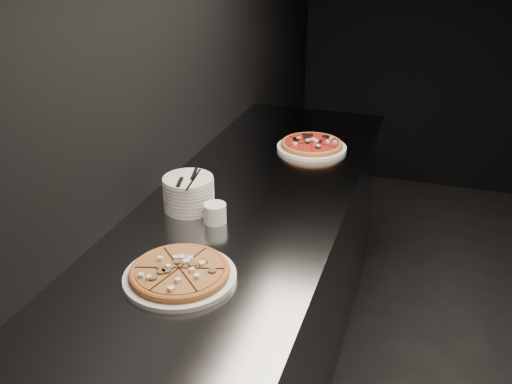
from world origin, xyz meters
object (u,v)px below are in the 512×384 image
(counter, at_px, (246,304))
(pizza_tomato, at_px, (312,145))
(plate_stack, at_px, (189,193))
(cutlery, at_px, (188,179))
(ramekin, at_px, (215,213))
(pizza_mushroom, at_px, (180,273))

(counter, bearing_deg, pizza_tomato, 79.97)
(pizza_tomato, relative_size, plate_stack, 1.94)
(cutlery, distance_m, ramekin, 0.16)
(pizza_tomato, height_order, plate_stack, plate_stack)
(pizza_mushroom, bearing_deg, cutlery, 110.47)
(counter, height_order, ramekin, ramekin)
(cutlery, bearing_deg, counter, 18.30)
(cutlery, relative_size, ramekin, 2.49)
(counter, height_order, pizza_tomato, pizza_tomato)
(pizza_mushroom, bearing_deg, pizza_tomato, 83.56)
(plate_stack, bearing_deg, pizza_tomato, 67.99)
(pizza_mushroom, height_order, cutlery, cutlery)
(counter, distance_m, cutlery, 0.62)
(pizza_mushroom, relative_size, ramekin, 4.68)
(pizza_mushroom, relative_size, cutlery, 1.88)
(ramekin, bearing_deg, cutlery, 156.00)
(ramekin, bearing_deg, pizza_mushroom, -84.88)
(pizza_mushroom, distance_m, plate_stack, 0.46)
(pizza_tomato, relative_size, ramekin, 4.49)
(counter, xyz_separation_m, ramekin, (-0.05, -0.16, 0.50))
(cutlery, bearing_deg, ramekin, -38.14)
(counter, height_order, pizza_mushroom, pizza_mushroom)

